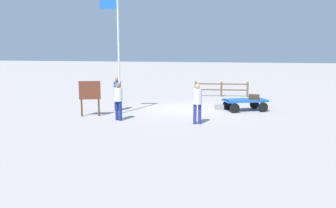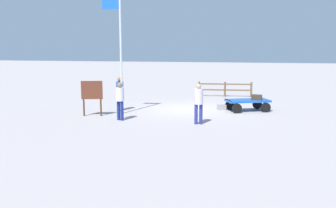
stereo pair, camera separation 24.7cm
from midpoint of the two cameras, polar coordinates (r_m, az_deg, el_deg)
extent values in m
plane|color=#AA9F9C|center=(18.38, 2.51, -0.86)|extent=(120.00, 120.00, 0.00)
cube|color=blue|center=(18.28, 11.88, 0.57)|extent=(2.34, 1.72, 0.10)
cube|color=blue|center=(17.91, 8.89, 0.48)|extent=(0.43, 0.88, 0.10)
cylinder|color=black|center=(17.59, 10.26, -0.66)|extent=(0.49, 0.30, 0.48)
cylinder|color=black|center=(18.52, 9.12, -0.15)|extent=(0.49, 0.30, 0.48)
cylinder|color=black|center=(18.18, 14.64, -0.50)|extent=(0.49, 0.30, 0.48)
cylinder|color=black|center=(19.08, 13.33, -0.01)|extent=(0.49, 0.30, 0.48)
cube|color=#3C2F20|center=(18.27, 13.26, 1.09)|extent=(0.54, 0.40, 0.26)
cube|color=gray|center=(18.45, 7.82, -0.47)|extent=(0.52, 0.43, 0.27)
cylinder|color=navy|center=(14.83, 4.62, -1.62)|extent=(0.14, 0.14, 0.85)
cylinder|color=navy|center=(14.82, 3.85, -1.62)|extent=(0.14, 0.14, 0.85)
cylinder|color=silver|center=(14.71, 4.27, 1.23)|extent=(0.43, 0.43, 0.64)
sphere|color=tan|center=(14.65, 4.29, 2.86)|extent=(0.20, 0.20, 0.20)
cylinder|color=navy|center=(15.62, -8.09, -1.11)|extent=(0.14, 0.14, 0.86)
cylinder|color=navy|center=(15.75, -8.64, -1.04)|extent=(0.14, 0.14, 0.86)
cylinder|color=silver|center=(15.58, -8.43, 1.53)|extent=(0.47, 0.47, 0.58)
sphere|color=#8A5F42|center=(15.53, -8.46, 3.00)|extent=(0.22, 0.22, 0.22)
cylinder|color=navy|center=(18.15, -8.17, 0.21)|extent=(0.14, 0.14, 0.80)
cylinder|color=navy|center=(18.08, -8.76, 0.16)|extent=(0.14, 0.14, 0.80)
cylinder|color=#2756A6|center=(18.02, -8.52, 2.50)|extent=(0.52, 0.52, 0.67)
sphere|color=#965C40|center=(17.97, -8.55, 3.91)|extent=(0.22, 0.22, 0.22)
cylinder|color=silver|center=(17.07, -8.32, 7.61)|extent=(0.10, 0.10, 5.52)
cube|color=blue|center=(17.35, -10.00, 15.59)|extent=(0.82, 0.09, 0.48)
cylinder|color=#4C3319|center=(16.84, -11.45, -0.58)|extent=(0.08, 0.08, 0.79)
cylinder|color=#4C3319|center=(16.95, -14.09, -0.61)|extent=(0.08, 0.08, 0.79)
cube|color=brown|center=(16.77, -12.87, 2.17)|extent=(0.96, 0.34, 0.85)
cylinder|color=brown|center=(23.53, 12.35, 2.29)|extent=(0.12, 0.12, 0.96)
cylinder|color=brown|center=(23.40, 8.26, 2.37)|extent=(0.12, 0.12, 0.96)
cylinder|color=brown|center=(23.40, 4.16, 2.44)|extent=(0.12, 0.12, 0.96)
cube|color=brown|center=(23.37, 8.28, 3.19)|extent=(3.34, 0.41, 0.08)
cube|color=brown|center=(23.41, 8.26, 2.26)|extent=(3.34, 0.41, 0.08)
camera|label=1|loc=(0.12, -90.58, -0.09)|focal=37.99mm
camera|label=2|loc=(0.12, 89.42, 0.09)|focal=37.99mm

